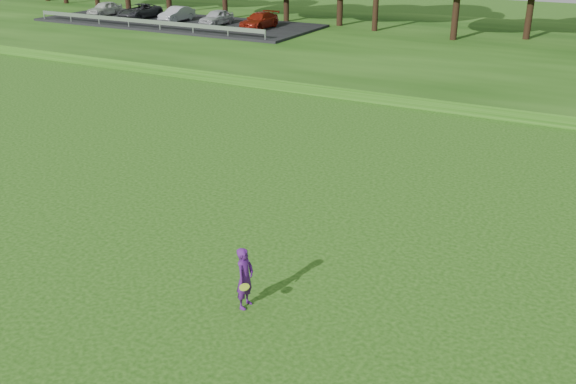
% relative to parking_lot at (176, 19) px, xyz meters
% --- Properties ---
extents(ground, '(140.00, 140.00, 0.00)m').
position_rel_parking_lot_xyz_m(ground, '(23.98, -32.81, -1.03)').
color(ground, '#19450D').
rests_on(ground, ground).
extents(berm, '(130.00, 30.00, 0.60)m').
position_rel_parking_lot_xyz_m(berm, '(23.98, 1.19, -0.73)').
color(berm, '#19450D').
rests_on(berm, ground).
extents(walking_path, '(130.00, 1.60, 0.04)m').
position_rel_parking_lot_xyz_m(walking_path, '(23.98, -12.81, -1.01)').
color(walking_path, gray).
rests_on(walking_path, ground).
extents(parking_lot, '(24.00, 9.00, 1.38)m').
position_rel_parking_lot_xyz_m(parking_lot, '(0.00, 0.00, 0.00)').
color(parking_lot, black).
rests_on(parking_lot, berm).
extents(woman, '(0.52, 0.76, 1.56)m').
position_rel_parking_lot_xyz_m(woman, '(27.19, -32.77, -0.25)').
color(woman, '#501870').
rests_on(woman, ground).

